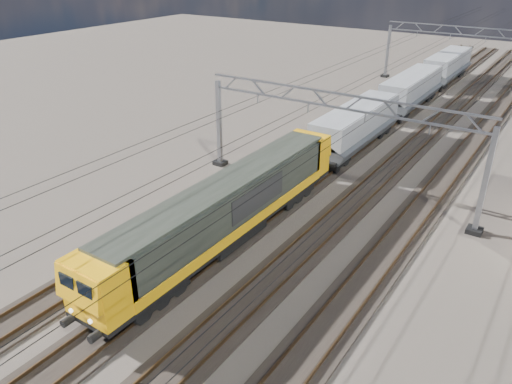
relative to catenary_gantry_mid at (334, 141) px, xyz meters
The scene contains 12 objects.
ground 5.59m from the catenary_gantry_mid, 90.00° to the right, with size 160.00×160.00×0.00m, color black.
track_outer_west 8.17m from the catenary_gantry_mid, 146.31° to the right, with size 2.60×140.00×0.30m.
track_loco 5.89m from the catenary_gantry_mid, 116.57° to the right, with size 2.60×140.00×0.30m.
track_inner_east 5.89m from the catenary_gantry_mid, 63.43° to the right, with size 2.60×140.00×0.30m.
track_outer_east 8.17m from the catenary_gantry_mid, 33.69° to the right, with size 2.60×140.00×0.30m.
catenary_gantry_mid is the anchor object (origin of this frame).
catenary_gantry_far 36.00m from the catenary_gantry_mid, 90.00° to the left, with size 19.90×0.90×7.11m.
overhead_wires 4.40m from the catenary_gantry_mid, 90.00° to the left, with size 12.03×140.00×0.53m.
locomotive 9.35m from the catenary_gantry_mid, 102.53° to the right, with size 2.76×21.10×3.62m.
hopper_wagon_lead 9.08m from the catenary_gantry_mid, 102.95° to the left, with size 3.38×13.00×3.25m.
hopper_wagon_mid 23.05m from the catenary_gantry_mid, 94.99° to the left, with size 3.38×13.00×3.25m.
hopper_wagon_third 37.19m from the catenary_gantry_mid, 93.09° to the left, with size 3.38×13.00×3.25m.
Camera 1 is at (12.87, -24.61, 15.20)m, focal length 35.00 mm.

